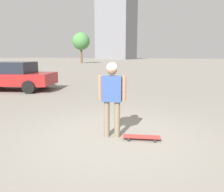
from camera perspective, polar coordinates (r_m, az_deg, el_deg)
The scene contains 6 objects.
ground_plane at distance 4.88m, azimuth -0.00°, elevation -10.55°, with size 220.00×220.00×0.00m, color gray.
person at distance 4.61m, azimuth -0.00°, elevation 1.11°, with size 0.31×0.58×1.62m.
skateboard at distance 4.73m, azimuth 7.72°, elevation -10.57°, with size 0.46×0.81×0.07m.
car_parked_near at distance 12.12m, azimuth -24.56°, elevation 4.80°, with size 3.28×4.53×1.42m.
building_block_distant at distance 93.44m, azimuth 1.21°, elevation 18.34°, with size 12.61×13.41×28.41m.
tree_distant at distance 48.56m, azimuth -8.08°, elevation 13.96°, with size 3.70×3.70×6.51m.
Camera 1 is at (4.08, 2.01, 1.77)m, focal length 35.00 mm.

